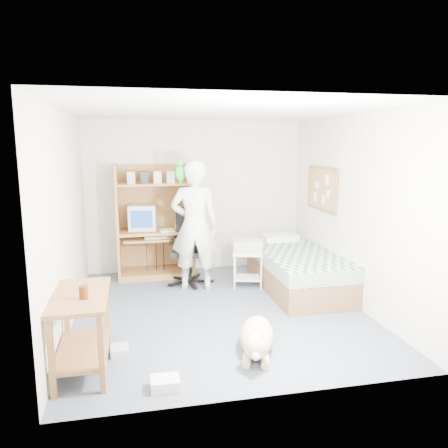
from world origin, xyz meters
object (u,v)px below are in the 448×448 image
printer_cart (248,263)px  dog (257,337)px  computer_hutch (155,226)px  person (195,226)px  office_chair (190,257)px  side_desk (81,320)px  bed (297,270)px

printer_cart → dog: bearing=-86.7°
dog → computer_hutch: bearing=123.4°
person → dog: person is taller
computer_hutch → office_chair: computer_hutch is taller
office_chair → person: bearing=-71.1°
computer_hutch → person: size_ratio=0.95×
side_desk → dog: size_ratio=0.95×
side_desk → printer_cart: bearing=43.7°
side_desk → printer_cart: 3.00m
dog → office_chair: bearing=115.6°
person → printer_cart: size_ratio=3.53×
bed → printer_cart: size_ratio=3.77×
bed → person: person is taller
computer_hutch → side_desk: computer_hutch is taller
person → printer_cart: bearing=-172.1°
computer_hutch → bed: bearing=-29.3°
computer_hutch → dog: bearing=-74.1°
printer_cart → person: bearing=-168.3°
dog → printer_cart: size_ratio=1.96×
office_chair → person: (0.04, -0.31, 0.54)m
person → office_chair: bearing=-71.1°
computer_hutch → printer_cart: 1.65m
computer_hutch → bed: computer_hutch is taller
dog → bed: bearing=75.5°
office_chair → person: size_ratio=0.60×
computer_hutch → side_desk: size_ratio=1.80×
side_desk → bed: bearing=32.5°
dog → printer_cart: printer_cart is taller
office_chair → person: 0.62m
side_desk → office_chair: office_chair is taller
printer_cart → side_desk: bearing=-120.4°
office_chair → printer_cart: office_chair is taller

